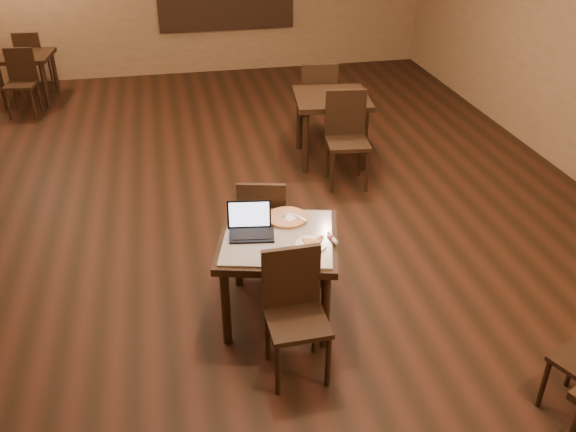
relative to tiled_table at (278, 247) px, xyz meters
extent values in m
plane|color=black|center=(-0.07, 1.95, -0.66)|extent=(10.00, 10.00, 0.00)
cylinder|color=black|center=(-0.46, -0.27, -0.31)|extent=(0.07, 0.07, 0.71)
cylinder|color=black|center=(-0.27, 0.46, -0.31)|extent=(0.07, 0.07, 0.71)
cylinder|color=black|center=(0.27, -0.46, -0.31)|extent=(0.07, 0.07, 0.71)
cylinder|color=black|center=(0.46, 0.27, -0.31)|extent=(0.07, 0.07, 0.71)
cube|color=black|center=(0.00, 0.00, 0.06)|extent=(1.12, 1.12, 0.06)
cube|color=#1B23B5|center=(0.00, 0.00, 0.09)|extent=(1.02, 1.02, 0.02)
cylinder|color=black|center=(-0.18, -0.89, -0.43)|extent=(0.04, 0.04, 0.46)
cylinder|color=black|center=(-0.19, -0.52, -0.43)|extent=(0.04, 0.04, 0.46)
cylinder|color=black|center=(0.19, -0.88, -0.43)|extent=(0.04, 0.04, 0.46)
cylinder|color=black|center=(0.18, -0.51, -0.43)|extent=(0.04, 0.04, 0.46)
cube|color=black|center=(0.00, -0.70, -0.18)|extent=(0.43, 0.43, 0.04)
cube|color=black|center=(0.00, -0.51, 0.08)|extent=(0.43, 0.05, 0.49)
cylinder|color=black|center=(0.22, 0.83, -0.44)|extent=(0.04, 0.04, 0.45)
cylinder|color=black|center=(0.13, 0.48, -0.44)|extent=(0.04, 0.04, 0.45)
cylinder|color=black|center=(-0.13, 0.92, -0.44)|extent=(0.04, 0.04, 0.45)
cylinder|color=black|center=(-0.22, 0.57, -0.44)|extent=(0.04, 0.04, 0.45)
cube|color=black|center=(0.00, 0.70, -0.19)|extent=(0.50, 0.50, 0.04)
cube|color=black|center=(-0.05, 0.52, 0.07)|extent=(0.41, 0.14, 0.48)
cube|color=black|center=(-0.20, 0.05, 0.11)|extent=(0.38, 0.29, 0.02)
cube|color=black|center=(-0.20, 0.17, 0.23)|extent=(0.35, 0.10, 0.23)
cube|color=silver|center=(-0.20, 0.16, 0.23)|extent=(0.32, 0.08, 0.20)
cylinder|color=white|center=(0.22, -0.18, 0.11)|extent=(0.24, 0.24, 0.01)
cylinder|color=silver|center=(0.12, 0.24, 0.11)|extent=(0.34, 0.34, 0.01)
cylinder|color=beige|center=(0.12, 0.24, 0.12)|extent=(0.33, 0.33, 0.02)
torus|color=#D29043|center=(0.12, 0.24, 0.12)|extent=(0.34, 0.34, 0.02)
cube|color=silver|center=(0.14, 0.22, 0.13)|extent=(0.23, 0.26, 0.01)
cylinder|color=white|center=(0.40, -0.14, 0.12)|extent=(0.05, 0.15, 0.03)
cylinder|color=#A91435|center=(0.40, -0.14, 0.12)|extent=(0.04, 0.03, 0.04)
cylinder|color=black|center=(0.83, 2.58, -0.27)|extent=(0.08, 0.08, 0.79)
cylinder|color=black|center=(0.91, 3.29, -0.27)|extent=(0.08, 0.08, 0.79)
cylinder|color=black|center=(1.53, 2.50, -0.27)|extent=(0.08, 0.08, 0.79)
cylinder|color=black|center=(1.61, 3.20, -0.27)|extent=(0.08, 0.08, 0.79)
cube|color=black|center=(1.22, 2.89, 0.14)|extent=(0.98, 0.98, 0.07)
cylinder|color=black|center=(1.00, 1.99, -0.41)|extent=(0.04, 0.04, 0.50)
cylinder|color=black|center=(1.05, 2.39, -0.41)|extent=(0.04, 0.04, 0.50)
cylinder|color=black|center=(1.40, 1.95, -0.41)|extent=(0.04, 0.04, 0.50)
cylinder|color=black|center=(1.44, 2.35, -0.41)|extent=(0.04, 0.04, 0.50)
cube|color=black|center=(1.22, 2.17, -0.14)|extent=(0.52, 0.52, 0.04)
cube|color=black|center=(1.25, 2.38, 0.15)|extent=(0.47, 0.10, 0.53)
cylinder|color=black|center=(1.44, 3.79, -0.41)|extent=(0.04, 0.04, 0.50)
cylinder|color=black|center=(1.40, 3.39, -0.41)|extent=(0.04, 0.04, 0.50)
cylinder|color=black|center=(1.05, 3.83, -0.41)|extent=(0.04, 0.04, 0.50)
cylinder|color=black|center=(1.00, 3.44, -0.41)|extent=(0.04, 0.04, 0.50)
cube|color=black|center=(1.22, 3.61, -0.14)|extent=(0.52, 0.52, 0.04)
cube|color=black|center=(1.20, 3.40, 0.15)|extent=(0.47, 0.10, 0.53)
cylinder|color=black|center=(-3.16, 5.67, -0.31)|extent=(0.07, 0.07, 0.70)
cylinder|color=black|center=(-3.09, 6.30, -0.31)|extent=(0.07, 0.07, 0.70)
cylinder|color=black|center=(-2.54, 5.60, -0.31)|extent=(0.07, 0.07, 0.70)
cylinder|color=black|center=(-2.47, 6.23, -0.31)|extent=(0.07, 0.07, 0.70)
cube|color=black|center=(-2.81, 5.95, 0.05)|extent=(0.87, 0.87, 0.06)
cylinder|color=black|center=(-3.01, 5.15, -0.44)|extent=(0.04, 0.04, 0.44)
cylinder|color=black|center=(-2.97, 5.50, -0.44)|extent=(0.04, 0.04, 0.44)
cylinder|color=black|center=(-2.66, 5.11, -0.44)|extent=(0.04, 0.04, 0.44)
cylinder|color=black|center=(-2.62, 5.46, -0.44)|extent=(0.04, 0.04, 0.44)
cube|color=black|center=(-2.81, 5.31, -0.20)|extent=(0.46, 0.46, 0.04)
cube|color=black|center=(-2.79, 5.49, 0.06)|extent=(0.42, 0.09, 0.47)
cylinder|color=black|center=(-2.62, 6.75, -0.44)|extent=(0.04, 0.04, 0.44)
cylinder|color=black|center=(-2.66, 6.39, -0.44)|extent=(0.04, 0.04, 0.44)
cylinder|color=black|center=(-2.97, 6.79, -0.44)|extent=(0.04, 0.04, 0.44)
cylinder|color=black|center=(-3.01, 6.43, -0.44)|extent=(0.04, 0.04, 0.44)
cube|color=black|center=(-2.81, 6.59, -0.20)|extent=(0.46, 0.46, 0.04)
cube|color=black|center=(-2.84, 6.40, 0.06)|extent=(0.42, 0.09, 0.47)
cylinder|color=black|center=(1.89, -1.23, -0.45)|extent=(0.04, 0.04, 0.42)
cylinder|color=black|center=(1.58, -1.36, -0.45)|extent=(0.04, 0.04, 0.42)
camera|label=1|loc=(-0.74, -3.96, 2.64)|focal=38.00mm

